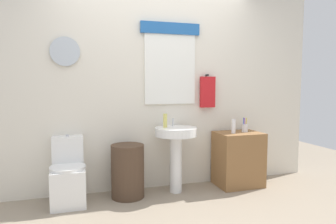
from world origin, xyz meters
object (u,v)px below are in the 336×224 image
object	(u,v)px
lotion_bottle	(233,126)
toothbrush_cup	(245,128)
soap_bottle	(165,121)
toilet	(68,177)
pedestal_sink	(176,144)
laundry_hamper	(128,171)
wooden_cabinet	(238,159)

from	to	relation	value
lotion_bottle	toothbrush_cup	bearing A→B (deg)	16.83
soap_bottle	lotion_bottle	world-z (taller)	soap_bottle
toilet	pedestal_sink	world-z (taller)	pedestal_sink
laundry_hamper	toilet	bearing A→B (deg)	177.23
toilet	soap_bottle	bearing A→B (deg)	0.92
laundry_hamper	soap_bottle	world-z (taller)	soap_bottle
soap_bottle	toothbrush_cup	world-z (taller)	soap_bottle
toothbrush_cup	toilet	bearing A→B (deg)	179.69
pedestal_sink	toothbrush_cup	distance (m)	0.96
laundry_hamper	pedestal_sink	distance (m)	0.66
pedestal_sink	toothbrush_cup	xyz separation A→B (m)	(0.95, 0.02, 0.15)
wooden_cabinet	toothbrush_cup	size ratio (longest dim) A/B	3.76
toilet	toothbrush_cup	xyz separation A→B (m)	(2.20, -0.01, 0.46)
toothbrush_cup	wooden_cabinet	bearing A→B (deg)	-168.63
toilet	laundry_hamper	size ratio (longest dim) A/B	1.20
toilet	lotion_bottle	bearing A→B (deg)	-2.05
pedestal_sink	toothbrush_cup	size ratio (longest dim) A/B	4.29
laundry_hamper	toothbrush_cup	distance (m)	1.60
lotion_bottle	pedestal_sink	bearing A→B (deg)	176.96
toilet	laundry_hamper	xyz separation A→B (m)	(0.66, -0.03, 0.02)
toothbrush_cup	pedestal_sink	bearing A→B (deg)	-178.80
toilet	soap_bottle	size ratio (longest dim) A/B	4.49
soap_bottle	lotion_bottle	xyz separation A→B (m)	(0.87, -0.09, -0.09)
soap_bottle	toilet	bearing A→B (deg)	-179.08
wooden_cabinet	laundry_hamper	bearing A→B (deg)	180.00
laundry_hamper	soap_bottle	distance (m)	0.74
pedestal_sink	toothbrush_cup	world-z (taller)	toothbrush_cup
laundry_hamper	soap_bottle	bearing A→B (deg)	6.07
wooden_cabinet	lotion_bottle	world-z (taller)	lotion_bottle
pedestal_sink	lotion_bottle	size ratio (longest dim) A/B	4.43
toilet	wooden_cabinet	bearing A→B (deg)	-0.87
toothbrush_cup	lotion_bottle	bearing A→B (deg)	-163.17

